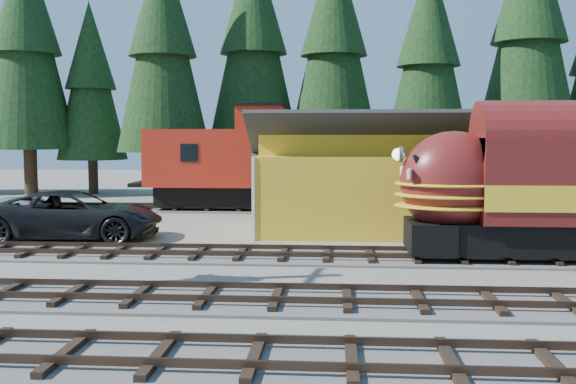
# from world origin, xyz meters

# --- Properties ---
(ground) EXTENTS (120.00, 120.00, 0.00)m
(ground) POSITION_xyz_m (0.00, 0.00, 0.00)
(ground) COLOR #6B665B
(ground) RESTS_ON ground
(track_spur) EXTENTS (32.00, 3.20, 0.33)m
(track_spur) POSITION_xyz_m (-10.00, 18.00, 0.06)
(track_spur) COLOR #4C4947
(track_spur) RESTS_ON ground
(depot) EXTENTS (12.80, 7.00, 5.30)m
(depot) POSITION_xyz_m (-0.00, 10.50, 2.96)
(depot) COLOR gold
(depot) RESTS_ON ground
(conifer_backdrop) EXTENTS (79.99, 23.36, 16.93)m
(conifer_backdrop) POSITION_xyz_m (7.30, 25.32, 10.38)
(conifer_backdrop) COLOR black
(conifer_backdrop) RESTS_ON ground
(caboose) EXTENTS (10.71, 3.11, 5.57)m
(caboose) POSITION_xyz_m (-7.92, 18.00, 2.74)
(caboose) COLOR black
(caboose) RESTS_ON ground
(pickup_truck_a) EXTENTS (7.46, 4.00, 1.99)m
(pickup_truck_a) POSITION_xyz_m (-13.45, 7.46, 1.00)
(pickup_truck_a) COLOR black
(pickup_truck_a) RESTS_ON ground
(pickup_truck_b) EXTENTS (5.54, 2.30, 1.60)m
(pickup_truck_b) POSITION_xyz_m (-15.79, 8.51, 0.80)
(pickup_truck_b) COLOR #A7AAAF
(pickup_truck_b) RESTS_ON ground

